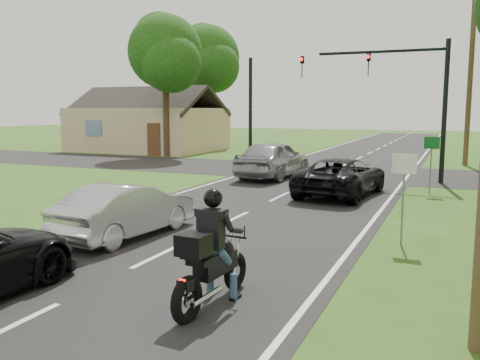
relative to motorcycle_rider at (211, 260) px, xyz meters
name	(u,v)px	position (x,y,z in m)	size (l,w,h in m)	color
ground	(159,256)	(-2.29, 2.06, -0.76)	(140.00, 140.00, 0.00)	#344D15
road	(296,189)	(-2.29, 12.06, -0.75)	(8.00, 100.00, 0.01)	black
cross_road	(331,172)	(-2.29, 18.06, -0.75)	(60.00, 7.00, 0.01)	black
motorcycle_rider	(211,260)	(0.00, 0.00, 0.00)	(0.63, 2.24, 1.92)	black
dark_suv	(341,176)	(-0.34, 11.30, -0.06)	(2.28, 4.95, 1.38)	black
silver_sedan	(127,210)	(-3.90, 3.18, -0.08)	(1.40, 4.02, 1.32)	#B4B4B9
silver_suv	(273,159)	(-4.25, 14.90, 0.11)	(2.02, 5.02, 1.71)	gray
traffic_signal	(399,85)	(1.05, 16.05, 3.38)	(6.38, 0.44, 6.00)	black
signal_pole_far	(250,111)	(-7.49, 20.06, 2.24)	(0.20, 0.20, 6.00)	black
utility_pole_far	(471,73)	(3.91, 24.06, 4.33)	(1.60, 0.28, 10.00)	brown
sign_white	(404,177)	(2.41, 5.04, 0.84)	(0.55, 0.07, 2.12)	slate
sign_green	(431,151)	(2.61, 13.04, 0.84)	(0.55, 0.07, 2.12)	slate
tree_left_near	(167,56)	(-14.02, 21.84, 5.78)	(5.12, 4.96, 9.22)	#332316
tree_left_far	(209,61)	(-15.99, 31.81, 6.38)	(5.76, 5.58, 10.14)	#332316
house	(149,127)	(-18.29, 26.06, 1.01)	(10.20, 8.00, 4.84)	tan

